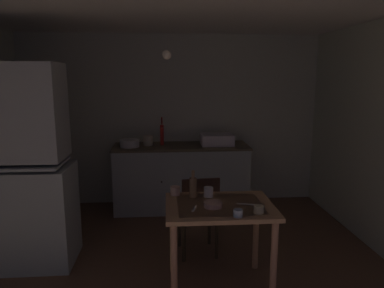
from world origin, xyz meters
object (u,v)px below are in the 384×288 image
object	(u,v)px
hand_pump	(162,133)
serving_bowl_wide	(213,204)
sink_basin	(217,139)
glass_bottle	(193,186)
mixing_bowl_counter	(130,143)
chair_far_side	(198,213)
dining_table	(219,218)
hutch_cabinet	(15,174)
teacup_mint	(259,209)

from	to	relation	value
hand_pump	serving_bowl_wide	distance (m)	2.14
sink_basin	glass_bottle	xyz separation A→B (m)	(-0.48, -1.76, -0.12)
hand_pump	glass_bottle	size ratio (longest dim) A/B	1.59
mixing_bowl_counter	chair_far_side	xyz separation A→B (m)	(0.80, -1.34, -0.50)
serving_bowl_wide	glass_bottle	bearing A→B (deg)	118.07
dining_table	hutch_cabinet	bearing A→B (deg)	162.93
glass_bottle	hutch_cabinet	bearing A→B (deg)	167.96
hand_pump	serving_bowl_wide	size ratio (longest dim) A/B	2.48
serving_bowl_wide	dining_table	bearing A→B (deg)	37.43
sink_basin	serving_bowl_wide	distance (m)	2.07
chair_far_side	teacup_mint	size ratio (longest dim) A/B	10.33
chair_far_side	serving_bowl_wide	xyz separation A→B (m)	(0.06, -0.64, 0.33)
chair_far_side	glass_bottle	size ratio (longest dim) A/B	3.53
sink_basin	dining_table	xyz separation A→B (m)	(-0.27, -1.98, -0.34)
chair_far_side	serving_bowl_wide	distance (m)	0.72
sink_basin	glass_bottle	world-z (taller)	sink_basin
hutch_cabinet	dining_table	bearing A→B (deg)	-17.07
glass_bottle	dining_table	bearing A→B (deg)	-46.77
hutch_cabinet	hand_pump	size ratio (longest dim) A/B	5.08
sink_basin	dining_table	distance (m)	2.03
hutch_cabinet	dining_table	xyz separation A→B (m)	(1.92, -0.59, -0.28)
hand_pump	dining_table	world-z (taller)	hand_pump
chair_far_side	serving_bowl_wide	size ratio (longest dim) A/B	5.53
dining_table	chair_far_side	xyz separation A→B (m)	(-0.12, 0.59, -0.18)
mixing_bowl_counter	sink_basin	bearing A→B (deg)	2.39
serving_bowl_wide	glass_bottle	world-z (taller)	glass_bottle
hand_pump	mixing_bowl_counter	world-z (taller)	hand_pump
hand_pump	glass_bottle	distance (m)	1.84
dining_table	serving_bowl_wide	xyz separation A→B (m)	(-0.06, -0.05, 0.14)
hutch_cabinet	mixing_bowl_counter	world-z (taller)	hutch_cabinet
sink_basin	dining_table	bearing A→B (deg)	-97.74
mixing_bowl_counter	hand_pump	bearing A→B (deg)	12.25
sink_basin	teacup_mint	bearing A→B (deg)	-89.59
hutch_cabinet	serving_bowl_wide	xyz separation A→B (m)	(1.85, -0.64, -0.14)
serving_bowl_wide	glass_bottle	xyz separation A→B (m)	(-0.15, 0.27, 0.08)
hand_pump	mixing_bowl_counter	bearing A→B (deg)	-167.75
sink_basin	glass_bottle	distance (m)	1.82
teacup_mint	serving_bowl_wide	bearing A→B (deg)	154.87
hutch_cabinet	sink_basin	size ratio (longest dim) A/B	4.50
serving_bowl_wide	teacup_mint	world-z (taller)	teacup_mint
dining_table	serving_bowl_wide	distance (m)	0.17
serving_bowl_wide	teacup_mint	distance (m)	0.39
hutch_cabinet	chair_far_side	world-z (taller)	hutch_cabinet
sink_basin	teacup_mint	xyz separation A→B (m)	(0.02, -2.19, -0.19)
hand_pump	chair_far_side	bearing A→B (deg)	-75.72
hutch_cabinet	mixing_bowl_counter	size ratio (longest dim) A/B	7.56
hand_pump	teacup_mint	size ratio (longest dim) A/B	4.64
teacup_mint	glass_bottle	xyz separation A→B (m)	(-0.50, 0.44, 0.07)
sink_basin	serving_bowl_wide	size ratio (longest dim) A/B	2.80
mixing_bowl_counter	chair_far_side	size ratio (longest dim) A/B	0.30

